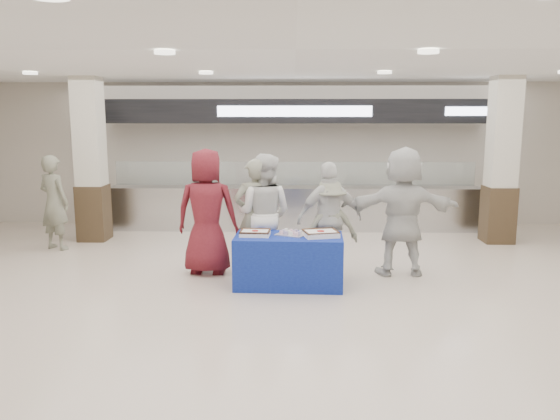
{
  "coord_description": "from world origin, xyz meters",
  "views": [
    {
      "loc": [
        -0.03,
        -6.42,
        2.45
      ],
      "look_at": [
        -0.22,
        1.6,
        1.07
      ],
      "focal_mm": 35.0,
      "sensor_mm": 36.0,
      "label": 1
    }
  ],
  "objects_px": {
    "display_table": "(289,261)",
    "civilian_white": "(402,211)",
    "cupcake_tray": "(291,233)",
    "civilian_maroon": "(207,212)",
    "chef_tall": "(264,214)",
    "soldier_a": "(255,217)",
    "soldier_bg": "(54,203)",
    "chef_short": "(330,219)",
    "sheet_cake_left": "(255,232)",
    "sheet_cake_right": "(321,233)",
    "soldier_b": "(330,227)"
  },
  "relations": [
    {
      "from": "display_table",
      "to": "civilian_white",
      "type": "bearing_deg",
      "value": 22.51
    },
    {
      "from": "cupcake_tray",
      "to": "civilian_maroon",
      "type": "height_order",
      "value": "civilian_maroon"
    },
    {
      "from": "chef_tall",
      "to": "soldier_a",
      "type": "bearing_deg",
      "value": 37.8
    },
    {
      "from": "soldier_a",
      "to": "soldier_bg",
      "type": "height_order",
      "value": "soldier_a"
    },
    {
      "from": "civilian_maroon",
      "to": "soldier_bg",
      "type": "distance_m",
      "value": 3.42
    },
    {
      "from": "cupcake_tray",
      "to": "chef_short",
      "type": "bearing_deg",
      "value": 44.9
    },
    {
      "from": "display_table",
      "to": "sheet_cake_left",
      "type": "height_order",
      "value": "sheet_cake_left"
    },
    {
      "from": "sheet_cake_left",
      "to": "soldier_a",
      "type": "height_order",
      "value": "soldier_a"
    },
    {
      "from": "cupcake_tray",
      "to": "display_table",
      "type": "bearing_deg",
      "value": -126.0
    },
    {
      "from": "sheet_cake_right",
      "to": "civilian_maroon",
      "type": "distance_m",
      "value": 1.87
    },
    {
      "from": "civilian_maroon",
      "to": "chef_tall",
      "type": "relative_size",
      "value": 1.04
    },
    {
      "from": "display_table",
      "to": "soldier_b",
      "type": "relative_size",
      "value": 1.05
    },
    {
      "from": "display_table",
      "to": "soldier_bg",
      "type": "bearing_deg",
      "value": 156.11
    },
    {
      "from": "chef_short",
      "to": "soldier_bg",
      "type": "bearing_deg",
      "value": -30.81
    },
    {
      "from": "civilian_maroon",
      "to": "chef_short",
      "type": "distance_m",
      "value": 1.91
    },
    {
      "from": "chef_tall",
      "to": "civilian_white",
      "type": "distance_m",
      "value": 2.14
    },
    {
      "from": "sheet_cake_right",
      "to": "soldier_b",
      "type": "height_order",
      "value": "soldier_b"
    },
    {
      "from": "display_table",
      "to": "sheet_cake_left",
      "type": "bearing_deg",
      "value": -177.11
    },
    {
      "from": "soldier_a",
      "to": "soldier_b",
      "type": "relative_size",
      "value": 1.23
    },
    {
      "from": "display_table",
      "to": "chef_tall",
      "type": "bearing_deg",
      "value": 122.14
    },
    {
      "from": "chef_short",
      "to": "soldier_b",
      "type": "distance_m",
      "value": 0.14
    },
    {
      "from": "chef_tall",
      "to": "sheet_cake_left",
      "type": "bearing_deg",
      "value": 100.9
    },
    {
      "from": "cupcake_tray",
      "to": "chef_tall",
      "type": "xyz_separation_m",
      "value": [
        -0.43,
        0.64,
        0.16
      ]
    },
    {
      "from": "soldier_a",
      "to": "soldier_bg",
      "type": "xyz_separation_m",
      "value": [
        -3.82,
        1.5,
        -0.03
      ]
    },
    {
      "from": "chef_short",
      "to": "soldier_b",
      "type": "relative_size",
      "value": 1.19
    },
    {
      "from": "cupcake_tray",
      "to": "soldier_bg",
      "type": "height_order",
      "value": "soldier_bg"
    },
    {
      "from": "soldier_a",
      "to": "cupcake_tray",
      "type": "bearing_deg",
      "value": 116.76
    },
    {
      "from": "display_table",
      "to": "sheet_cake_right",
      "type": "xyz_separation_m",
      "value": [
        0.46,
        -0.04,
        0.42
      ]
    },
    {
      "from": "cupcake_tray",
      "to": "civilian_maroon",
      "type": "bearing_deg",
      "value": 155.78
    },
    {
      "from": "sheet_cake_left",
      "to": "chef_short",
      "type": "bearing_deg",
      "value": 30.06
    },
    {
      "from": "civilian_maroon",
      "to": "civilian_white",
      "type": "distance_m",
      "value": 3.02
    },
    {
      "from": "civilian_maroon",
      "to": "soldier_a",
      "type": "bearing_deg",
      "value": -176.71
    },
    {
      "from": "display_table",
      "to": "sheet_cake_right",
      "type": "height_order",
      "value": "sheet_cake_right"
    },
    {
      "from": "cupcake_tray",
      "to": "soldier_b",
      "type": "distance_m",
      "value": 0.86
    },
    {
      "from": "chef_tall",
      "to": "civilian_white",
      "type": "bearing_deg",
      "value": -162.93
    },
    {
      "from": "sheet_cake_right",
      "to": "civilian_maroon",
      "type": "bearing_deg",
      "value": 158.64
    },
    {
      "from": "civilian_maroon",
      "to": "cupcake_tray",
      "type": "bearing_deg",
      "value": 159.07
    },
    {
      "from": "sheet_cake_left",
      "to": "cupcake_tray",
      "type": "relative_size",
      "value": 0.88
    },
    {
      "from": "display_table",
      "to": "soldier_b",
      "type": "xyz_separation_m",
      "value": [
        0.63,
        0.67,
        0.37
      ]
    },
    {
      "from": "cupcake_tray",
      "to": "sheet_cake_right",
      "type": "bearing_deg",
      "value": -11.76
    },
    {
      "from": "chef_tall",
      "to": "soldier_bg",
      "type": "distance_m",
      "value": 4.21
    },
    {
      "from": "soldier_a",
      "to": "chef_short",
      "type": "xyz_separation_m",
      "value": [
        1.16,
        0.0,
        -0.03
      ]
    },
    {
      "from": "chef_short",
      "to": "sheet_cake_right",
      "type": "bearing_deg",
      "value": 61.86
    },
    {
      "from": "chef_tall",
      "to": "civilian_white",
      "type": "relative_size",
      "value": 0.94
    },
    {
      "from": "chef_short",
      "to": "civilian_white",
      "type": "distance_m",
      "value": 1.12
    },
    {
      "from": "soldier_bg",
      "to": "civilian_maroon",
      "type": "bearing_deg",
      "value": 178.22
    },
    {
      "from": "soldier_b",
      "to": "civilian_white",
      "type": "xyz_separation_m",
      "value": [
        1.11,
        -0.03,
        0.26
      ]
    },
    {
      "from": "display_table",
      "to": "soldier_a",
      "type": "height_order",
      "value": "soldier_a"
    },
    {
      "from": "display_table",
      "to": "sheet_cake_left",
      "type": "xyz_separation_m",
      "value": [
        -0.48,
        -0.0,
        0.42
      ]
    },
    {
      "from": "civilian_maroon",
      "to": "civilian_white",
      "type": "relative_size",
      "value": 0.98
    }
  ]
}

